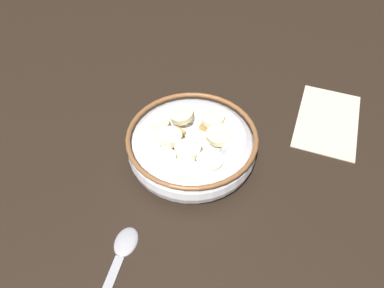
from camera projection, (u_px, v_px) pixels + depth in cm
name	position (u px, v px, depth cm)	size (l,w,h in cm)	color
ground_plane	(192.00, 163.00, 49.18)	(113.51, 113.51, 2.00)	black
cereal_bowl	(192.00, 146.00, 46.43)	(16.94, 16.94, 5.43)	silver
spoon	(116.00, 265.00, 38.01)	(15.81, 6.98, 0.80)	#A5A5AD
folded_napkin	(328.00, 120.00, 53.38)	(14.60, 8.76, 0.30)	beige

